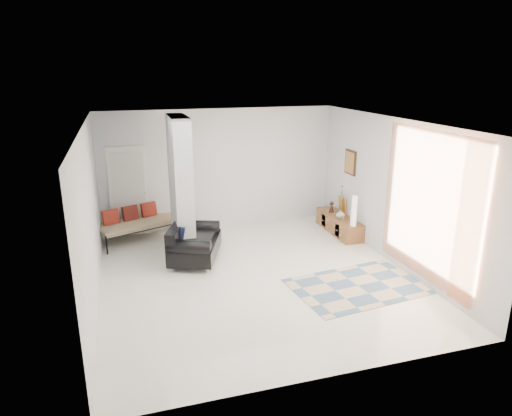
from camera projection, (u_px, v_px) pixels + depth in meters
name	position (u px, v px, depth m)	size (l,w,h in m)	color
floor	(256.00, 276.00, 8.40)	(6.00, 6.00, 0.00)	white
ceiling	(256.00, 123.00, 7.57)	(6.00, 6.00, 0.00)	white
wall_back	(220.00, 169.00, 10.73)	(6.00, 6.00, 0.00)	silver
wall_front	(331.00, 274.00, 5.24)	(6.00, 6.00, 0.00)	silver
wall_left	(90.00, 218.00, 7.23)	(6.00, 6.00, 0.00)	silver
wall_right	(393.00, 192.00, 8.74)	(6.00, 6.00, 0.00)	silver
partition_column	(181.00, 186.00, 9.15)	(0.35, 1.20, 2.80)	#B5BABD
hallway_door	(129.00, 192.00, 10.23)	(0.85, 0.06, 2.04)	white
curtain	(428.00, 206.00, 7.65)	(2.55, 2.55, 0.00)	#D16837
wall_art	(350.00, 162.00, 10.22)	(0.04, 0.45, 0.55)	#3F2211
media_console	(339.00, 224.00, 10.59)	(0.45, 1.60, 0.80)	brown
loveseat	(192.00, 242.00, 9.06)	(1.29, 1.65, 0.76)	silver
daybed	(139.00, 221.00, 10.13)	(2.09, 1.47, 0.77)	black
area_rug	(358.00, 286.00, 8.01)	(2.28, 1.52, 0.01)	#C1B494
cylinder_lamp	(354.00, 211.00, 9.79)	(0.12, 0.12, 0.67)	beige
bronze_figurine	(332.00, 207.00, 10.77)	(0.13, 0.13, 0.27)	black
vase	(340.00, 214.00, 10.35)	(0.19, 0.19, 0.20)	silver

